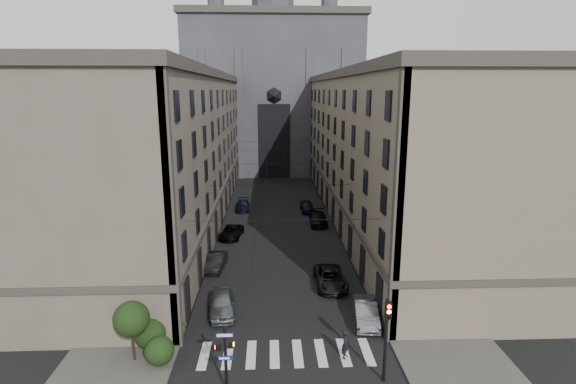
{
  "coord_description": "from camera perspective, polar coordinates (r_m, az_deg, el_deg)",
  "views": [
    {
      "loc": [
        -0.96,
        -20.88,
        16.65
      ],
      "look_at": [
        0.34,
        10.13,
        9.53
      ],
      "focal_mm": 28.0,
      "sensor_mm": 36.0,
      "label": 1
    }
  ],
  "objects": [
    {
      "name": "car_right_near",
      "position": [
        34.38,
        9.85,
        -14.8
      ],
      "size": [
        2.1,
        4.83,
        1.55
      ],
      "primitive_type": "imported",
      "rotation": [
        0.0,
        0.0,
        -0.1
      ],
      "color": "slate",
      "rests_on": "ground"
    },
    {
      "name": "sidewalk_right",
      "position": [
        60.35,
        8.66,
        -3.18
      ],
      "size": [
        7.0,
        80.0,
        0.15
      ],
      "primitive_type": "cube",
      "color": "#383533",
      "rests_on": "ground"
    },
    {
      "name": "gothic_tower",
      "position": [
        95.85,
        -1.88,
        13.59
      ],
      "size": [
        35.0,
        23.0,
        58.0
      ],
      "color": "#2D2D33",
      "rests_on": "ground"
    },
    {
      "name": "car_right_midfar",
      "position": [
        56.76,
        3.86,
        -3.38
      ],
      "size": [
        2.33,
        5.31,
        1.52
      ],
      "primitive_type": "imported",
      "rotation": [
        0.0,
        0.0,
        -0.04
      ],
      "color": "black",
      "rests_on": "ground"
    },
    {
      "name": "building_left",
      "position": [
        58.69,
        -14.72,
        5.34
      ],
      "size": [
        13.6,
        60.6,
        18.85
      ],
      "color": "#52493F",
      "rests_on": "ground"
    },
    {
      "name": "sidewalk_left",
      "position": [
        60.01,
        -11.47,
        -3.39
      ],
      "size": [
        7.0,
        80.0,
        0.15
      ],
      "primitive_type": "cube",
      "color": "#383533",
      "rests_on": "ground"
    },
    {
      "name": "tram_wires",
      "position": [
        57.3,
        -1.41,
        3.46
      ],
      "size": [
        14.0,
        60.0,
        0.43
      ],
      "color": "black",
      "rests_on": "ground"
    },
    {
      "name": "car_left_near",
      "position": [
        35.41,
        -8.38,
        -13.81
      ],
      "size": [
        2.44,
        4.92,
        1.61
      ],
      "primitive_type": "imported",
      "rotation": [
        0.0,
        0.0,
        0.12
      ],
      "color": "slate",
      "rests_on": "ground"
    },
    {
      "name": "zebra_crossing",
      "position": [
        30.79,
        -0.24,
        -19.81
      ],
      "size": [
        11.0,
        3.2,
        0.01
      ],
      "primitive_type": "cube",
      "color": "beige",
      "rests_on": "ground"
    },
    {
      "name": "pedestrian_signal_left",
      "position": [
        26.7,
        -7.97,
        -19.68
      ],
      "size": [
        1.02,
        0.38,
        4.0
      ],
      "color": "black",
      "rests_on": "ground"
    },
    {
      "name": "car_right_midnear",
      "position": [
        39.59,
        5.39,
        -10.82
      ],
      "size": [
        2.56,
        5.45,
        1.51
      ],
      "primitive_type": "imported",
      "rotation": [
        0.0,
        0.0,
        0.01
      ],
      "color": "black",
      "rests_on": "ground"
    },
    {
      "name": "car_left_far",
      "position": [
        63.66,
        -5.75,
        -1.7
      ],
      "size": [
        2.02,
        4.65,
        1.33
      ],
      "primitive_type": "imported",
      "rotation": [
        0.0,
        0.0,
        0.03
      ],
      "color": "black",
      "rests_on": "ground"
    },
    {
      "name": "shrub_cluster",
      "position": [
        30.84,
        -17.39,
        -16.52
      ],
      "size": [
        3.9,
        4.4,
        3.9
      ],
      "color": "black",
      "rests_on": "sidewalk_left"
    },
    {
      "name": "car_left_midnear",
      "position": [
        43.56,
        -9.15,
        -8.7
      ],
      "size": [
        1.92,
        4.54,
        1.46
      ],
      "primitive_type": "imported",
      "rotation": [
        0.0,
        0.0,
        -0.09
      ],
      "color": "black",
      "rests_on": "ground"
    },
    {
      "name": "car_left_midfar",
      "position": [
        52.1,
        -7.21,
        -5.06
      ],
      "size": [
        2.83,
        5.03,
        1.33
      ],
      "primitive_type": "imported",
      "rotation": [
        0.0,
        0.0,
        -0.14
      ],
      "color": "black",
      "rests_on": "ground"
    },
    {
      "name": "car_right_far",
      "position": [
        62.56,
        2.44,
        -1.82
      ],
      "size": [
        2.02,
        4.5,
        1.5
      ],
      "primitive_type": "imported",
      "rotation": [
        0.0,
        0.0,
        0.06
      ],
      "color": "black",
      "rests_on": "ground"
    },
    {
      "name": "traffic_light_right",
      "position": [
        27.23,
        12.41,
        -16.8
      ],
      "size": [
        0.34,
        0.5,
        5.2
      ],
      "color": "black",
      "rests_on": "ground"
    },
    {
      "name": "pedestrian",
      "position": [
        30.13,
        7.31,
        -18.61
      ],
      "size": [
        0.67,
        0.81,
        1.89
      ],
      "primitive_type": "imported",
      "rotation": [
        0.0,
        0.0,
        1.2
      ],
      "color": "black",
      "rests_on": "ground"
    },
    {
      "name": "building_right",
      "position": [
        59.13,
        11.77,
        5.54
      ],
      "size": [
        13.6,
        60.6,
        18.85
      ],
      "color": "#645C48",
      "rests_on": "ground"
    }
  ]
}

